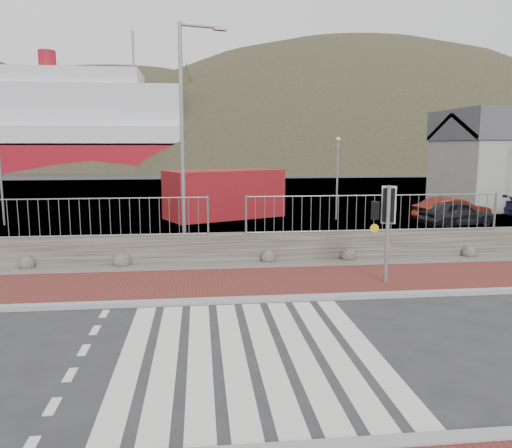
{
  "coord_description": "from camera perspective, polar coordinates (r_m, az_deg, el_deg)",
  "views": [
    {
      "loc": [
        -0.85,
        -8.43,
        3.7
      ],
      "look_at": [
        0.45,
        3.0,
        1.88
      ],
      "focal_mm": 35.0,
      "sensor_mm": 36.0,
      "label": 1
    }
  ],
  "objects": [
    {
      "name": "ground",
      "position": [
        9.24,
        -0.67,
        -14.63
      ],
      "size": [
        220.0,
        220.0,
        0.0
      ],
      "primitive_type": "plane",
      "color": "#28282B",
      "rests_on": "ground"
    },
    {
      "name": "sidewalk_far",
      "position": [
        13.46,
        -2.63,
        -6.82
      ],
      "size": [
        40.0,
        3.0,
        0.08
      ],
      "primitive_type": "cube",
      "color": "maroon",
      "rests_on": "ground"
    },
    {
      "name": "kerb_far",
      "position": [
        12.02,
        -2.14,
        -8.71
      ],
      "size": [
        40.0,
        0.25,
        0.12
      ],
      "primitive_type": "cube",
      "color": "gray",
      "rests_on": "ground"
    },
    {
      "name": "zebra_crossing",
      "position": [
        9.24,
        -0.67,
        -14.59
      ],
      "size": [
        4.62,
        5.6,
        0.01
      ],
      "color": "silver",
      "rests_on": "ground"
    },
    {
      "name": "gravel_strip",
      "position": [
        15.39,
        -3.14,
        -4.84
      ],
      "size": [
        40.0,
        1.5,
        0.06
      ],
      "primitive_type": "cube",
      "color": "#59544C",
      "rests_on": "ground"
    },
    {
      "name": "stone_wall",
      "position": [
        16.08,
        -3.32,
        -2.71
      ],
      "size": [
        40.0,
        0.6,
        0.9
      ],
      "primitive_type": "cube",
      "color": "#423D36",
      "rests_on": "ground"
    },
    {
      "name": "railing",
      "position": [
        15.71,
        -3.34,
        2.08
      ],
      "size": [
        18.07,
        0.07,
        1.22
      ],
      "color": "gray",
      "rests_on": "stone_wall"
    },
    {
      "name": "quay",
      "position": [
        36.52,
        -5.13,
        3.11
      ],
      "size": [
        120.0,
        40.0,
        0.5
      ],
      "primitive_type": "cube",
      "color": "#4C4C4F",
      "rests_on": "ground"
    },
    {
      "name": "water",
      "position": [
        71.43,
        -5.83,
        5.95
      ],
      "size": [
        220.0,
        50.0,
        0.05
      ],
      "primitive_type": "cube",
      "color": "#3F4C54",
      "rests_on": "ground"
    },
    {
      "name": "ferry",
      "position": [
        79.97,
        -24.15,
        9.38
      ],
      "size": [
        50.0,
        16.0,
        20.0
      ],
      "color": "maroon",
      "rests_on": "ground"
    },
    {
      "name": "hills_backdrop",
      "position": [
        100.26,
        -1.92,
        -6.52
      ],
      "size": [
        254.0,
        90.0,
        100.0
      ],
      "color": "#2B311D",
      "rests_on": "ground"
    },
    {
      "name": "traffic_signal_far",
      "position": [
        13.52,
        14.71,
        1.16
      ],
      "size": [
        0.65,
        0.43,
        2.67
      ],
      "rotation": [
        0.0,
        0.0,
        2.73
      ],
      "color": "gray",
      "rests_on": "ground"
    },
    {
      "name": "streetlight",
      "position": [
        16.57,
        -8.02,
        10.75
      ],
      "size": [
        1.57,
        0.58,
        7.54
      ],
      "rotation": [
        0.0,
        0.0,
        0.27
      ],
      "color": "gray",
      "rests_on": "ground"
    },
    {
      "name": "shipping_container",
      "position": [
        25.79,
        -3.62,
        3.45
      ],
      "size": [
        6.39,
        4.69,
        2.46
      ],
      "primitive_type": "cube",
      "rotation": [
        0.0,
        0.0,
        0.43
      ],
      "color": "maroon",
      "rests_on": "ground"
    },
    {
      "name": "car_a",
      "position": [
        24.83,
        21.96,
        1.14
      ],
      "size": [
        3.74,
        2.16,
        1.2
      ],
      "primitive_type": "imported",
      "rotation": [
        0.0,
        0.0,
        1.8
      ],
      "color": "black",
      "rests_on": "ground"
    },
    {
      "name": "car_b",
      "position": [
        25.83,
        21.52,
        1.48
      ],
      "size": [
        3.9,
        1.98,
        1.23
      ],
      "primitive_type": "imported",
      "rotation": [
        0.0,
        0.0,
        1.76
      ],
      "color": "#56130C",
      "rests_on": "ground"
    }
  ]
}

